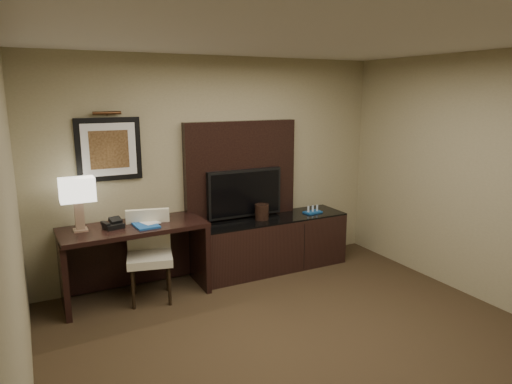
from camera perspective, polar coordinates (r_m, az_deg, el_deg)
floor at (r=4.16m, az=9.67°, el=-21.01°), size 4.50×5.00×0.01m
ceiling at (r=3.50m, az=11.36°, el=19.19°), size 4.50×5.00×0.01m
wall_back at (r=5.74m, az=-4.85°, el=3.11°), size 4.50×0.01×2.70m
wall_left at (r=2.90m, az=-28.06°, el=-7.66°), size 0.01×5.00×2.70m
desk at (r=5.33m, az=-14.81°, el=-8.39°), size 1.59×0.74×0.84m
credenza at (r=5.98m, az=1.89°, el=-6.42°), size 2.01×0.56×0.69m
tv_wall_panel at (r=5.82m, az=-1.88°, el=2.47°), size 1.50×0.12×1.30m
tv at (r=5.78m, az=-1.44°, el=-0.13°), size 1.00×0.08×0.60m
artwork at (r=5.33m, az=-17.92°, el=5.09°), size 0.70×0.04×0.70m
picture_light at (r=5.26m, az=-18.14°, el=9.37°), size 0.04×0.04×0.30m
desk_chair at (r=5.19m, az=-13.14°, el=-7.94°), size 0.59×0.65×1.00m
table_lamp at (r=5.10m, az=-21.33°, el=-1.28°), size 0.39×0.25×0.61m
desk_phone at (r=5.15m, az=-17.41°, el=-3.80°), size 0.23×0.21×0.10m
blue_folder at (r=5.14m, az=-13.60°, el=-4.05°), size 0.26×0.33×0.02m
book at (r=5.15m, az=-14.10°, el=-2.81°), size 0.17×0.07×0.23m
ice_bucket at (r=5.77m, az=0.73°, el=-2.50°), size 0.23×0.23×0.20m
minibar_tray at (r=6.14m, az=7.10°, el=-2.21°), size 0.25×0.17×0.08m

